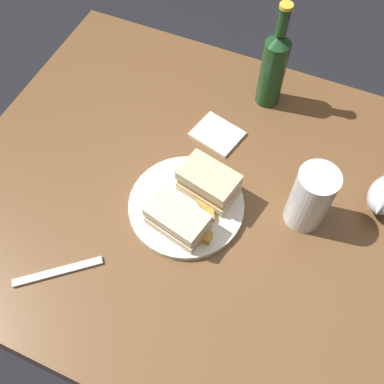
{
  "coord_description": "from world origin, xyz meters",
  "views": [
    {
      "loc": [
        -0.19,
        0.46,
        1.61
      ],
      "look_at": [
        0.0,
        0.02,
        0.81
      ],
      "focal_mm": 40.83,
      "sensor_mm": 36.0,
      "label": 1
    }
  ],
  "objects": [
    {
      "name": "potato_wedge_middle",
      "position": [
        -0.04,
        0.05,
        0.8
      ],
      "size": [
        0.04,
        0.06,
        0.01
      ],
      "primitive_type": "cube",
      "rotation": [
        0.0,
        0.0,
        2.04
      ],
      "color": "gold",
      "rests_on": "plate"
    },
    {
      "name": "fork",
      "position": [
        0.18,
        0.29,
        0.78
      ],
      "size": [
        0.15,
        0.13,
        0.01
      ],
      "primitive_type": "cube",
      "rotation": [
        0.0,
        0.0,
        3.84
      ],
      "color": "silver",
      "rests_on": "dining_table"
    },
    {
      "name": "plate",
      "position": [
        0.01,
        0.05,
        0.78
      ],
      "size": [
        0.25,
        0.25,
        0.02
      ],
      "primitive_type": "cylinder",
      "color": "silver",
      "rests_on": "dining_table"
    },
    {
      "name": "napkin",
      "position": [
        0.02,
        -0.16,
        0.78
      ],
      "size": [
        0.13,
        0.11,
        0.01
      ],
      "primitive_type": "cube",
      "rotation": [
        0.0,
        0.0,
        -0.25
      ],
      "color": "silver",
      "rests_on": "dining_table"
    },
    {
      "name": "potato_wedge_right_edge",
      "position": [
        -0.02,
        0.07,
        0.8
      ],
      "size": [
        0.05,
        0.02,
        0.02
      ],
      "primitive_type": "cube",
      "rotation": [
        0.0,
        0.0,
        3.06
      ],
      "color": "#AD702D",
      "rests_on": "plate"
    },
    {
      "name": "potato_wedge_front",
      "position": [
        -0.02,
        0.03,
        0.8
      ],
      "size": [
        0.05,
        0.05,
        0.02
      ],
      "primitive_type": "cube",
      "rotation": [
        0.0,
        0.0,
        2.44
      ],
      "color": "gold",
      "rests_on": "plate"
    },
    {
      "name": "potato_wedge_back",
      "position": [
        -0.04,
        0.07,
        0.8
      ],
      "size": [
        0.05,
        0.03,
        0.01
      ],
      "primitive_type": "cube",
      "rotation": [
        0.0,
        0.0,
        6.18
      ],
      "color": "#AD702D",
      "rests_on": "plate"
    },
    {
      "name": "potato_wedge_left_edge",
      "position": [
        -0.05,
        0.11,
        0.8
      ],
      "size": [
        0.05,
        0.02,
        0.02
      ],
      "primitive_type": "cube",
      "rotation": [
        0.0,
        0.0,
        3.17
      ],
      "color": "gold",
      "rests_on": "plate"
    },
    {
      "name": "pint_glass",
      "position": [
        -0.23,
        -0.03,
        0.84
      ],
      "size": [
        0.08,
        0.08,
        0.16
      ],
      "color": "white",
      "rests_on": "dining_table"
    },
    {
      "name": "sandwich_half_left",
      "position": [
        -0.0,
        0.1,
        0.82
      ],
      "size": [
        0.14,
        0.1,
        0.06
      ],
      "color": "beige",
      "rests_on": "plate"
    },
    {
      "name": "sandwich_half_right",
      "position": [
        -0.03,
        0.0,
        0.83
      ],
      "size": [
        0.13,
        0.1,
        0.07
      ],
      "color": "beige",
      "rests_on": "plate"
    },
    {
      "name": "cider_bottle",
      "position": [
        -0.05,
        -0.32,
        0.89
      ],
      "size": [
        0.06,
        0.06,
        0.28
      ],
      "color": "#19421E",
      "rests_on": "dining_table"
    },
    {
      "name": "potato_wedge_stray",
      "position": [
        -0.06,
        -0.0,
        0.8
      ],
      "size": [
        0.05,
        0.05,
        0.02
      ],
      "primitive_type": "cube",
      "rotation": [
        0.0,
        0.0,
        3.96
      ],
      "color": "#AD702D",
      "rests_on": "plate"
    },
    {
      "name": "dining_table",
      "position": [
        0.0,
        0.0,
        0.39
      ],
      "size": [
        1.07,
        0.9,
        0.78
      ],
      "primitive_type": "cube",
      "color": "brown",
      "rests_on": "ground"
    },
    {
      "name": "ground_plane",
      "position": [
        0.0,
        0.0,
        0.0
      ],
      "size": [
        6.0,
        6.0,
        0.0
      ],
      "primitive_type": "plane",
      "color": "black"
    }
  ]
}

